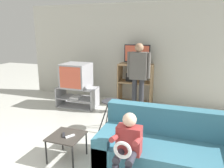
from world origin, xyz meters
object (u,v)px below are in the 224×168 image
at_px(remote_control_white, 70,136).
at_px(person_seated_child, 127,145).
at_px(person_standing_adult, 138,72).
at_px(television_main, 76,75).
at_px(remote_control_black, 64,135).
at_px(tv_stand, 77,97).
at_px(television_flat, 137,55).
at_px(media_shelf, 135,84).
at_px(couch, 170,152).
at_px(folding_stool, 112,106).
at_px(snack_table, 67,138).

relative_size(remote_control_white, person_seated_child, 0.15).
bearing_deg(person_standing_adult, television_main, -178.44).
distance_m(remote_control_black, person_standing_adult, 2.40).
height_order(television_main, person_seated_child, television_main).
xyz_separation_m(television_main, remote_control_black, (0.96, -2.21, -0.41)).
distance_m(tv_stand, remote_control_white, 2.43).
xyz_separation_m(television_main, television_flat, (1.37, 0.72, 0.49)).
distance_m(media_shelf, couch, 2.90).
distance_m(folding_stool, snack_table, 1.19).
relative_size(television_main, media_shelf, 0.60).
bearing_deg(tv_stand, couch, -38.45).
bearing_deg(tv_stand, media_shelf, 28.57).
distance_m(remote_control_white, couch, 1.42).
bearing_deg(person_standing_adult, remote_control_black, -104.91).
xyz_separation_m(television_flat, remote_control_white, (-0.30, -2.92, -0.89)).
xyz_separation_m(tv_stand, television_main, (-0.02, 0.02, 0.56)).
height_order(folding_stool, person_standing_adult, person_standing_adult).
height_order(television_main, remote_control_black, television_main).
xyz_separation_m(remote_control_black, remote_control_white, (0.11, -0.00, 0.00)).
relative_size(remote_control_black, person_seated_child, 0.15).
bearing_deg(remote_control_white, snack_table, -164.64).
bearing_deg(snack_table, media_shelf, 83.18).
bearing_deg(television_flat, person_seated_child, -78.80).
xyz_separation_m(media_shelf, couch, (1.12, -2.67, -0.26)).
relative_size(television_flat, snack_table, 1.39).
xyz_separation_m(media_shelf, person_seated_child, (0.65, -3.16, 0.01)).
relative_size(folding_stool, snack_table, 1.27).
bearing_deg(television_flat, folding_stool, -91.93).
relative_size(television_flat, remote_control_black, 4.61).
height_order(television_flat, person_seated_child, television_flat).
distance_m(television_flat, remote_control_white, 3.07).
relative_size(television_main, remote_control_black, 4.43).
distance_m(remote_control_white, person_standing_adult, 2.38).
bearing_deg(snack_table, television_main, 114.52).
height_order(remote_control_black, person_standing_adult, person_standing_adult).
relative_size(television_main, person_seated_child, 0.68).
bearing_deg(couch, person_standing_adult, 114.27).
distance_m(media_shelf, television_flat, 0.75).
bearing_deg(remote_control_white, tv_stand, 146.30).
bearing_deg(person_standing_adult, tv_stand, -177.68).
xyz_separation_m(media_shelf, person_standing_adult, (0.22, -0.66, 0.45)).
relative_size(tv_stand, remote_control_black, 6.97).
bearing_deg(snack_table, television_flat, 82.78).
height_order(television_main, couch, television_main).
distance_m(folding_stool, person_seated_child, 1.57).
relative_size(television_flat, couch, 0.34).
bearing_deg(media_shelf, snack_table, -96.82).
bearing_deg(remote_control_black, person_seated_child, -45.14).
distance_m(remote_control_black, remote_control_white, 0.11).
relative_size(snack_table, person_standing_adult, 0.29).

